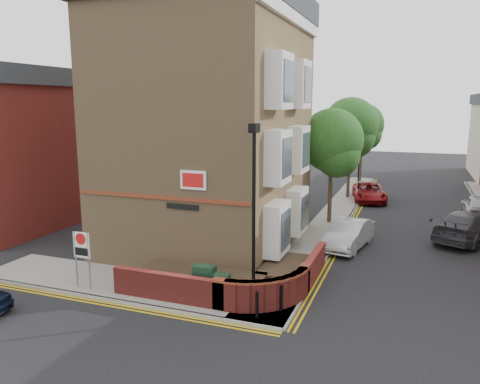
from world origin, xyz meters
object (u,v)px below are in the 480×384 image
(silver_car_near, at_px, (349,234))
(zone_sign, at_px, (82,250))
(lamppost, at_px, (254,216))
(utility_cabinet_large, at_px, (205,282))

(silver_car_near, bearing_deg, zone_sign, -123.93)
(lamppost, distance_m, utility_cabinet_large, 3.24)
(silver_car_near, bearing_deg, lamppost, -94.32)
(lamppost, distance_m, zone_sign, 6.85)
(lamppost, height_order, silver_car_near, lamppost)
(zone_sign, bearing_deg, lamppost, 6.07)
(utility_cabinet_large, bearing_deg, silver_car_near, 63.99)
(lamppost, bearing_deg, utility_cabinet_large, 176.99)
(silver_car_near, bearing_deg, utility_cabinet_large, -106.02)
(zone_sign, relative_size, silver_car_near, 0.52)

